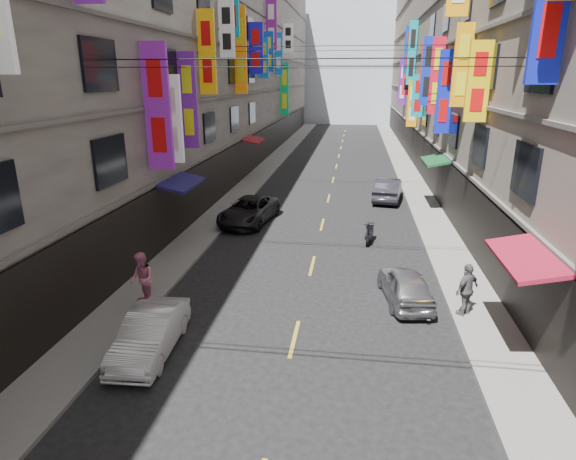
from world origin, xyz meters
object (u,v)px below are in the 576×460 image
(scooter_far_right, at_px, (369,233))
(car_left_mid, at_px, (150,333))
(pedestrian_rfar, at_px, (467,289))
(pedestrian_lfar, at_px, (142,279))
(car_left_far, at_px, (249,211))
(car_right_mid, at_px, (405,285))
(car_right_far, at_px, (388,189))

(scooter_far_right, xyz_separation_m, car_left_mid, (-6.45, -10.78, 0.18))
(scooter_far_right, height_order, pedestrian_rfar, pedestrian_rfar)
(pedestrian_lfar, xyz_separation_m, pedestrian_rfar, (10.80, 0.79, -0.05))
(pedestrian_rfar, bearing_deg, car_left_far, -88.56)
(pedestrian_rfar, bearing_deg, pedestrian_lfar, -38.49)
(scooter_far_right, xyz_separation_m, car_right_mid, (1.10, -6.37, 0.17))
(car_left_mid, xyz_separation_m, car_left_far, (0.00, 13.15, 0.06))
(scooter_far_right, height_order, pedestrian_lfar, pedestrian_lfar)
(car_right_mid, bearing_deg, car_right_far, -99.23)
(car_left_far, relative_size, car_right_far, 1.10)
(car_left_far, relative_size, pedestrian_lfar, 2.61)
(car_left_far, distance_m, pedestrian_rfar, 13.51)
(pedestrian_rfar, bearing_deg, scooter_far_right, -110.71)
(scooter_far_right, distance_m, car_right_far, 8.63)
(car_left_mid, distance_m, pedestrian_rfar, 10.02)
(car_left_far, bearing_deg, car_left_mid, -81.97)
(car_left_far, height_order, car_right_mid, car_left_far)
(car_right_mid, bearing_deg, car_left_far, -57.51)
(scooter_far_right, bearing_deg, car_left_far, -13.10)
(car_left_mid, bearing_deg, car_left_far, 86.81)
(car_left_far, xyz_separation_m, pedestrian_lfar, (-1.40, -10.49, 0.38))
(car_right_mid, height_order, pedestrian_lfar, pedestrian_lfar)
(car_left_far, height_order, pedestrian_rfar, pedestrian_rfar)
(scooter_far_right, distance_m, car_left_mid, 12.56)
(car_left_mid, distance_m, car_right_mid, 8.74)
(scooter_far_right, relative_size, car_right_far, 0.40)
(scooter_far_right, xyz_separation_m, pedestrian_rfar, (2.95, -7.33, 0.57))
(car_left_far, height_order, pedestrian_lfar, pedestrian_lfar)
(car_right_mid, height_order, car_right_far, car_right_far)
(car_left_far, bearing_deg, scooter_far_right, -12.17)
(car_right_mid, relative_size, pedestrian_lfar, 1.92)
(car_right_mid, xyz_separation_m, car_right_far, (0.23, 14.89, 0.12))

